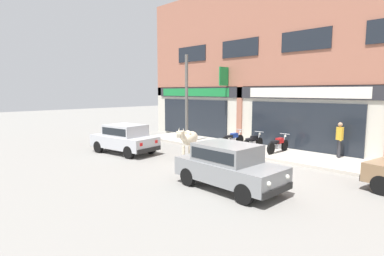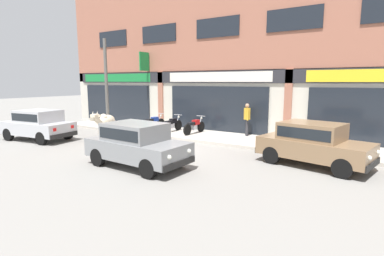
{
  "view_description": "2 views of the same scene",
  "coord_description": "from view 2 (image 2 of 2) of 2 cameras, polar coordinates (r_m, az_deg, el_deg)",
  "views": [
    {
      "loc": [
        6.59,
        -9.61,
        3.11
      ],
      "look_at": [
        -3.85,
        1.0,
        1.29
      ],
      "focal_mm": 28.0,
      "sensor_mm": 36.0,
      "label": 1
    },
    {
      "loc": [
        7.69,
        -9.31,
        2.82
      ],
      "look_at": [
        1.03,
        1.0,
        0.9
      ],
      "focal_mm": 28.0,
      "sensor_mm": 36.0,
      "label": 2
    }
  ],
  "objects": [
    {
      "name": "ground_plane",
      "position": [
        12.4,
        -6.53,
        -4.31
      ],
      "size": [
        90.0,
        90.0,
        0.0
      ],
      "primitive_type": "plane",
      "color": "gray"
    },
    {
      "name": "sidewalk",
      "position": [
        15.3,
        2.09,
        -1.47
      ],
      "size": [
        19.0,
        2.84,
        0.14
      ],
      "primitive_type": "cube",
      "color": "#B7AFA3",
      "rests_on": "ground"
    },
    {
      "name": "shop_building",
      "position": [
        16.59,
        5.24,
        14.49
      ],
      "size": [
        23.0,
        1.4,
        9.33
      ],
      "color": "#9E604C",
      "rests_on": "ground"
    },
    {
      "name": "cow",
      "position": [
        13.95,
        -16.14,
        1.06
      ],
      "size": [
        1.14,
        2.01,
        1.61
      ],
      "color": "beige",
      "rests_on": "ground"
    },
    {
      "name": "car_0",
      "position": [
        10.08,
        -10.52,
        -2.74
      ],
      "size": [
        3.67,
        1.75,
        1.46
      ],
      "color": "black",
      "rests_on": "ground"
    },
    {
      "name": "car_1",
      "position": [
        10.79,
        22.04,
        -2.48
      ],
      "size": [
        3.8,
        2.24,
        1.46
      ],
      "color": "black",
      "rests_on": "ground"
    },
    {
      "name": "car_2",
      "position": [
        16.17,
        -27.3,
        0.77
      ],
      "size": [
        3.75,
        2.04,
        1.46
      ],
      "color": "black",
      "rests_on": "ground"
    },
    {
      "name": "motorcycle_0",
      "position": [
        16.89,
        -7.42,
        1.02
      ],
      "size": [
        0.52,
        1.81,
        0.88
      ],
      "color": "black",
      "rests_on": "sidewalk"
    },
    {
      "name": "motorcycle_1",
      "position": [
        16.03,
        -3.9,
        0.65
      ],
      "size": [
        0.52,
        1.81,
        0.88
      ],
      "color": "black",
      "rests_on": "sidewalk"
    },
    {
      "name": "motorcycle_2",
      "position": [
        15.44,
        0.46,
        0.36
      ],
      "size": [
        0.52,
        1.81,
        0.88
      ],
      "color": "black",
      "rests_on": "sidewalk"
    },
    {
      "name": "pedestrian",
      "position": [
        14.99,
        10.44,
        2.25
      ],
      "size": [
        0.32,
        0.44,
        1.6
      ],
      "color": "#2D2D33",
      "rests_on": "sidewalk"
    },
    {
      "name": "utility_pole",
      "position": [
        17.9,
        -16.0,
        8.05
      ],
      "size": [
        0.18,
        0.18,
        5.04
      ],
      "primitive_type": "cylinder",
      "color": "#595651",
      "rests_on": "sidewalk"
    }
  ]
}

